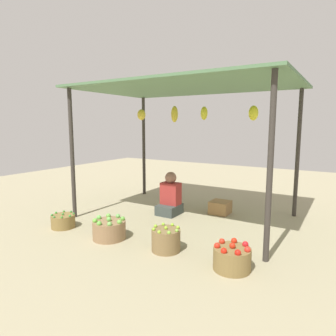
{
  "coord_description": "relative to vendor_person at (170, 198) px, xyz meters",
  "views": [
    {
      "loc": [
        2.42,
        -4.56,
        1.63
      ],
      "look_at": [
        0.0,
        -0.59,
        0.95
      ],
      "focal_mm": 31.83,
      "sensor_mm": 36.0,
      "label": 1
    }
  ],
  "objects": [
    {
      "name": "wooden_crate_near_vendor",
      "position": [
        0.78,
        0.5,
        -0.18
      ],
      "size": [
        0.34,
        0.36,
        0.23
      ],
      "primitive_type": "cube",
      "color": "olive",
      "rests_on": "ground"
    },
    {
      "name": "ground_plane",
      "position": [
        0.31,
        0.0,
        -0.3
      ],
      "size": [
        14.0,
        14.0,
        0.0
      ],
      "primitive_type": "plane",
      "color": "tan"
    },
    {
      "name": "vendor_person",
      "position": [
        0.0,
        0.0,
        0.0
      ],
      "size": [
        0.36,
        0.44,
        0.78
      ],
      "color": "#38413E",
      "rests_on": "ground"
    },
    {
      "name": "basket_limes",
      "position": [
        0.79,
        -1.42,
        -0.15
      ],
      "size": [
        0.37,
        0.37,
        0.33
      ],
      "color": "olive",
      "rests_on": "ground"
    },
    {
      "name": "basket_green_apples",
      "position": [
        -0.13,
        -1.49,
        -0.16
      ],
      "size": [
        0.47,
        0.47,
        0.32
      ],
      "color": "#8C6C49",
      "rests_on": "ground"
    },
    {
      "name": "basket_green_chilies",
      "position": [
        -1.08,
        -1.52,
        -0.19
      ],
      "size": [
        0.37,
        0.37,
        0.24
      ],
      "color": "olive",
      "rests_on": "ground"
    },
    {
      "name": "market_stall_structure",
      "position": [
        0.31,
        0.01,
        1.82
      ],
      "size": [
        3.62,
        2.4,
        2.28
      ],
      "color": "#38332D",
      "rests_on": "ground"
    },
    {
      "name": "basket_red_tomatoes",
      "position": [
        1.7,
        -1.46,
        -0.16
      ],
      "size": [
        0.42,
        0.42,
        0.32
      ],
      "color": "olive",
      "rests_on": "ground"
    }
  ]
}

